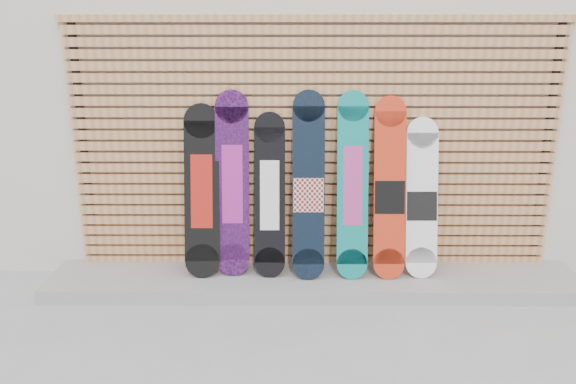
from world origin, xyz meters
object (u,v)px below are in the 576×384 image
snowboard_1 (232,184)px  snowboard_3 (309,187)px  snowboard_6 (422,199)px  snowboard_0 (202,191)px  snowboard_2 (270,195)px  snowboard_5 (390,190)px  snowboard_4 (353,186)px

snowboard_1 → snowboard_3: same height
snowboard_6 → snowboard_1: bearing=179.2°
snowboard_0 → snowboard_2: size_ratio=1.05×
snowboard_0 → snowboard_5: 1.60m
snowboard_1 → snowboard_3: (0.65, -0.04, -0.01)m
snowboard_2 → snowboard_5: bearing=-1.0°
snowboard_0 → snowboard_6: bearing=-0.0°
snowboard_2 → snowboard_3: 0.34m
snowboard_2 → snowboard_6: snowboard_2 is taller
snowboard_0 → snowboard_3: 0.91m
snowboard_6 → snowboard_4: bearing=-179.1°
snowboard_1 → snowboard_6: size_ratio=1.17×
snowboard_3 → snowboard_6: size_ratio=1.17×
snowboard_1 → snowboard_2: bearing=-2.8°
snowboard_5 → snowboard_3: bearing=-179.4°
snowboard_2 → snowboard_6: (1.30, -0.01, -0.03)m
snowboard_3 → snowboard_4: 0.37m
snowboard_0 → snowboard_1: size_ratio=0.93×
snowboard_1 → snowboard_4: 1.02m
snowboard_2 → snowboard_5: snowboard_5 is taller
snowboard_5 → snowboard_1: bearing=178.5°
snowboard_2 → snowboard_6: bearing=-0.3°
snowboard_3 → snowboard_6: snowboard_3 is taller
snowboard_3 → snowboard_5: snowboard_3 is taller
snowboard_2 → snowboard_0: bearing=-179.4°
snowboard_0 → snowboard_3: (0.91, -0.02, 0.05)m
snowboard_6 → snowboard_5: bearing=-177.7°
snowboard_1 → snowboard_2: (0.32, -0.02, -0.09)m
snowboard_0 → snowboard_6: 1.88m
snowboard_2 → snowboard_6: 1.30m
snowboard_6 → snowboard_3: bearing=-178.9°
snowboard_2 → snowboard_4: 0.71m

